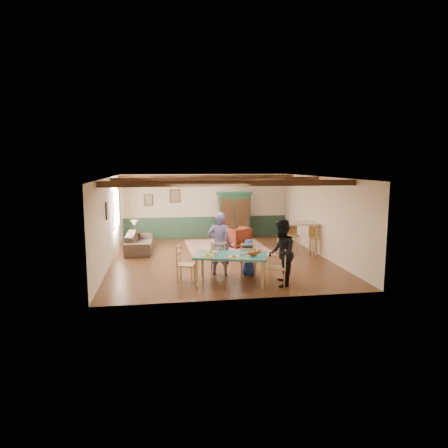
{
  "coord_description": "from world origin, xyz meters",
  "views": [
    {
      "loc": [
        -1.87,
        -12.76,
        3.11
      ],
      "look_at": [
        0.17,
        0.16,
        1.15
      ],
      "focal_mm": 32.0,
      "sensor_mm": 36.0,
      "label": 1
    }
  ],
  "objects": [
    {
      "name": "area_rug",
      "position": [
        0.53,
        1.9,
        0.01
      ],
      "size": [
        3.01,
        3.54,
        0.01
      ],
      "primitive_type": "cube",
      "rotation": [
        0.0,
        0.0,
        0.03
      ],
      "color": "beige",
      "rests_on": "floor"
    },
    {
      "name": "dining_chair_end_right",
      "position": [
        1.04,
        -3.1,
        0.49
      ],
      "size": [
        0.56,
        0.55,
        0.99
      ],
      "primitive_type": null,
      "rotation": [
        0.0,
        0.0,
        -1.85
      ],
      "color": "tan",
      "rests_on": "floor"
    },
    {
      "name": "picture_back_b",
      "position": [
        -2.4,
        3.97,
        1.65
      ],
      "size": [
        0.38,
        0.04,
        0.48
      ],
      "primitive_type": null,
      "color": "gray",
      "rests_on": "wall_back"
    },
    {
      "name": "place_setting_near_center",
      "position": [
        -0.08,
        -3.04,
        0.84
      ],
      "size": [
        0.49,
        0.42,
        0.11
      ],
      "primitive_type": null,
      "rotation": [
        0.0,
        0.0,
        -0.28
      ],
      "color": "#FCA821",
      "rests_on": "dining_table"
    },
    {
      "name": "end_table",
      "position": [
        -2.92,
        2.67,
        0.26
      ],
      "size": [
        0.43,
        0.43,
        0.52
      ],
      "primitive_type": null,
      "rotation": [
        0.0,
        0.0,
        -0.01
      ],
      "color": "black",
      "rests_on": "floor"
    },
    {
      "name": "bar_stool_left",
      "position": [
        2.58,
        0.11,
        0.55
      ],
      "size": [
        0.42,
        0.46,
        1.09
      ],
      "primitive_type": null,
      "rotation": [
        0.0,
        0.0,
        0.08
      ],
      "color": "tan",
      "rests_on": "floor"
    },
    {
      "name": "person_man",
      "position": [
        -0.28,
        -1.85,
        0.9
      ],
      "size": [
        0.75,
        0.6,
        1.8
      ],
      "primitive_type": "imported",
      "rotation": [
        0.0,
        0.0,
        2.86
      ],
      "color": "slate",
      "rests_on": "floor"
    },
    {
      "name": "wall_right",
      "position": [
        3.5,
        0.0,
        1.35
      ],
      "size": [
        0.02,
        8.0,
        2.7
      ],
      "primitive_type": "cube",
      "color": "beige",
      "rests_on": "floor"
    },
    {
      "name": "place_setting_far_right",
      "position": [
        0.51,
        -2.67,
        0.84
      ],
      "size": [
        0.49,
        0.42,
        0.11
      ],
      "primitive_type": null,
      "rotation": [
        0.0,
        0.0,
        -0.28
      ],
      "color": "#FCA821",
      "rests_on": "dining_table"
    },
    {
      "name": "wainscot_back",
      "position": [
        0.0,
        3.98,
        0.45
      ],
      "size": [
        6.95,
        0.03,
        0.9
      ],
      "primitive_type": "cube",
      "color": "#1D3526",
      "rests_on": "floor"
    },
    {
      "name": "table_lamp",
      "position": [
        -2.92,
        2.67,
        0.76
      ],
      "size": [
        0.29,
        0.29,
        0.48
      ],
      "primitive_type": null,
      "rotation": [
        0.0,
        0.0,
        0.1
      ],
      "color": "beige",
      "rests_on": "end_table"
    },
    {
      "name": "ceiling_beam_mid",
      "position": [
        0.0,
        0.4,
        2.61
      ],
      "size": [
        6.95,
        0.16,
        0.16
      ],
      "primitive_type": "cube",
      "color": "black",
      "rests_on": "ceiling"
    },
    {
      "name": "place_setting_near_left",
      "position": [
        -0.73,
        -2.86,
        0.84
      ],
      "size": [
        0.49,
        0.42,
        0.11
      ],
      "primitive_type": null,
      "rotation": [
        0.0,
        0.0,
        -0.28
      ],
      "color": "#FCA821",
      "rests_on": "dining_table"
    },
    {
      "name": "ceiling_beam_front",
      "position": [
        0.0,
        -2.3,
        2.61
      ],
      "size": [
        6.95,
        0.16,
        0.16
      ],
      "primitive_type": "cube",
      "color": "black",
      "rests_on": "ceiling"
    },
    {
      "name": "dining_chair_end_left",
      "position": [
        -1.26,
        -2.43,
        0.49
      ],
      "size": [
        0.56,
        0.55,
        0.99
      ],
      "primitive_type": null,
      "rotation": [
        0.0,
        0.0,
        1.29
      ],
      "color": "tan",
      "rests_on": "floor"
    },
    {
      "name": "dining_table",
      "position": [
        -0.11,
        -2.77,
        0.39
      ],
      "size": [
        2.09,
        1.52,
        0.78
      ],
      "primitive_type": null,
      "rotation": [
        0.0,
        0.0,
        -0.28
      ],
      "color": "#1F645A",
      "rests_on": "floor"
    },
    {
      "name": "wall_back",
      "position": [
        0.0,
        4.0,
        1.35
      ],
      "size": [
        7.0,
        0.02,
        2.7
      ],
      "primitive_type": "cube",
      "color": "beige",
      "rests_on": "floor"
    },
    {
      "name": "picture_left_wall",
      "position": [
        -3.47,
        -0.6,
        1.75
      ],
      "size": [
        0.04,
        0.42,
        0.52
      ],
      "primitive_type": null,
      "color": "gray",
      "rests_on": "wall_left"
    },
    {
      "name": "ceiling_beam_back",
      "position": [
        0.0,
        3.0,
        2.61
      ],
      "size": [
        6.95,
        0.16,
        0.16
      ],
      "primitive_type": "cube",
      "color": "black",
      "rests_on": "ceiling"
    },
    {
      "name": "ceiling",
      "position": [
        0.0,
        0.0,
        2.7
      ],
      "size": [
        7.0,
        8.0,
        0.02
      ],
      "primitive_type": "cube",
      "color": "white",
      "rests_on": "wall_back"
    },
    {
      "name": "cat",
      "position": [
        0.41,
        -3.02,
        0.87
      ],
      "size": [
        0.4,
        0.24,
        0.19
      ],
      "primitive_type": null,
      "rotation": [
        0.0,
        0.0,
        -0.28
      ],
      "color": "#BD4F21",
      "rests_on": "dining_table"
    },
    {
      "name": "person_woman",
      "position": [
        1.14,
        -3.13,
        0.86
      ],
      "size": [
        0.86,
        0.98,
        1.72
      ],
      "primitive_type": "imported",
      "rotation": [
        0.0,
        0.0,
        -1.85
      ],
      "color": "black",
      "rests_on": "floor"
    },
    {
      "name": "dining_chair_far_left",
      "position": [
        -0.3,
        -1.93,
        0.49
      ],
      "size": [
        0.55,
        0.56,
        0.99
      ],
      "primitive_type": null,
      "rotation": [
        0.0,
        0.0,
        2.86
      ],
      "color": "tan",
      "rests_on": "floor"
    },
    {
      "name": "floor",
      "position": [
        0.0,
        0.0,
        0.0
      ],
      "size": [
        8.0,
        8.0,
        0.0
      ],
      "primitive_type": "plane",
      "color": "#4A2614",
      "rests_on": "ground"
    },
    {
      "name": "place_setting_far_left",
      "position": [
        -0.59,
        -2.36,
        0.84
      ],
      "size": [
        0.49,
        0.42,
        0.11
      ],
      "primitive_type": null,
      "rotation": [
        0.0,
        0.0,
        -0.28
      ],
      "color": "#FCA821",
      "rests_on": "dining_table"
    },
    {
      "name": "sofa",
      "position": [
        -2.69,
        1.7,
        0.33
      ],
      "size": [
        0.93,
        2.29,
        0.66
      ],
      "primitive_type": "imported",
      "rotation": [
        0.0,
        0.0,
        1.55
      ],
      "color": "#3C2E25",
      "rests_on": "floor"
    },
    {
      "name": "counter_table",
      "position": [
        2.78,
        0.34,
        0.56
      ],
      "size": [
        1.35,
        0.82,
        1.11
      ],
      "primitive_type": null,
      "rotation": [
        0.0,
        0.0,
        -0.03
      ],
      "color": "#C5B599",
      "rests_on": "floor"
    },
    {
      "name": "bar_stool_right",
      "position": [
        3.27,
        -0.07,
        0.51
      ],
      "size": [
        0.37,
        0.4,
        1.02
      ],
      "primitive_type": null,
      "rotation": [
        0.0,
        0.0,
        0.01
      ],
      "color": "tan",
      "rests_on": "floor"
    },
    {
      "name": "picture_back_a",
      "position": [
        -1.3,
        3.97,
        1.8
      ],
      "size": [
        0.45,
        0.04,
        0.55
      ],
      "primitive_type": null,
      "color": "gray",
      "rests_on": "wall_back"
    },
    {
      "name": "window_left",
      "position": [
        -3.47,
        1.7,
        1.55
      ],
      "size": [
        0.06,
        1.6,
        1.3
      ],
      "primitive_type": null,
      "color": "white",
      "rests_on": "wall_left"
    },
    {
      "name": "armoire",
      "position": [
        1.08,
        3.27,
        1.0
      ],
      "size": [
        1.43,
        0.62,
        1.99
      ],
      "primitive_type": "cube",
      "rotation": [
        0.0,
        0.0,
        -0.04
      ],
      "color": "black",
      "rests_on": "floor"
    },
    {
      "name": "dining_chair_far_right",
      "position": [
        0.5,
        -2.16,
        0.49
      ],
      "size": [
        0.55,
        0.56,
        0.99
      ],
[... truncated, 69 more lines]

